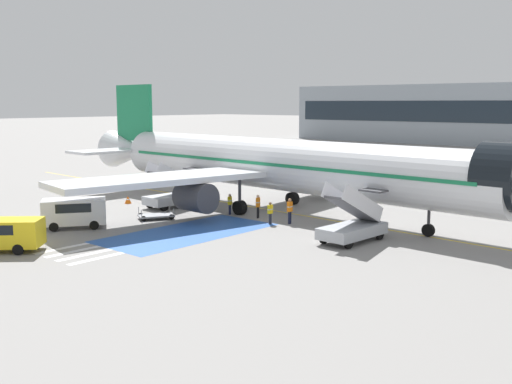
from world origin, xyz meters
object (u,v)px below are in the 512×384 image
object	(u,v)px
ground_crew_0	(270,212)
traffic_cone_0	(128,200)
fuel_tanker	(362,166)
baggage_cart	(156,216)
ground_crew_3	(258,205)
terminal_building	(506,115)
boarding_stairs_aft	(174,195)
boarding_stairs_forward	(353,226)
airliner	(278,165)
ground_crew_1	(230,203)
ground_crew_2	(290,209)
service_van_0	(74,211)

from	to	relation	value
ground_crew_0	traffic_cone_0	xyz separation A→B (m)	(-15.05, -1.26, -0.58)
fuel_tanker	baggage_cart	world-z (taller)	fuel_tanker
ground_crew_3	terminal_building	world-z (taller)	terminal_building
boarding_stairs_aft	traffic_cone_0	distance (m)	4.62
boarding_stairs_forward	terminal_building	xyz separation A→B (m)	(-22.35, 92.37, 5.30)
airliner	boarding_stairs_aft	distance (m)	9.28
ground_crew_0	ground_crew_1	bearing A→B (deg)	73.23
boarding_stairs_aft	ground_crew_2	distance (m)	11.73
ground_crew_3	traffic_cone_0	world-z (taller)	ground_crew_3
boarding_stairs_aft	ground_crew_0	world-z (taller)	boarding_stairs_aft
airliner	ground_crew_2	xyz separation A→B (m)	(3.90, -3.38, -2.69)
ground_crew_2	ground_crew_0	bearing A→B (deg)	-47.00
airliner	ground_crew_1	world-z (taller)	airliner
fuel_tanker	terminal_building	distance (m)	65.99
ground_crew_0	ground_crew_3	world-z (taller)	ground_crew_3
airliner	ground_crew_1	xyz separation A→B (m)	(-1.85, -3.60, -2.83)
boarding_stairs_forward	baggage_cart	distance (m)	15.50
fuel_tanker	ground_crew_1	distance (m)	25.61
boarding_stairs_aft	fuel_tanker	xyz separation A→B (m)	(2.44, 25.94, 0.63)
ground_crew_2	airliner	bearing A→B (deg)	-132.81
airliner	ground_crew_0	xyz separation A→B (m)	(2.91, -4.38, -2.86)
baggage_cart	ground_crew_1	distance (m)	5.79
fuel_tanker	service_van_0	bearing A→B (deg)	176.79
baggage_cart	terminal_building	size ratio (longest dim) A/B	0.03
ground_crew_1	ground_crew_3	world-z (taller)	ground_crew_3
airliner	fuel_tanker	size ratio (longest dim) A/B	4.37
fuel_tanker	ground_crew_0	size ratio (longest dim) A/B	6.69
ground_crew_1	traffic_cone_0	bearing A→B (deg)	76.84
service_van_0	baggage_cart	world-z (taller)	service_van_0
boarding_stairs_forward	fuel_tanker	xyz separation A→B (m)	(-15.67, 26.89, 0.64)
service_van_0	traffic_cone_0	size ratio (longest dim) A/B	6.97
boarding_stairs_aft	fuel_tanker	bearing A→B (deg)	87.62
fuel_tanker	ground_crew_2	world-z (taller)	fuel_tanker
ground_crew_1	ground_crew_2	distance (m)	5.76
airliner	service_van_0	size ratio (longest dim) A/B	10.08
baggage_cart	ground_crew_2	world-z (taller)	ground_crew_2
airliner	baggage_cart	xyz separation A→B (m)	(-4.80, -8.53, -3.52)
service_van_0	ground_crew_0	world-z (taller)	service_van_0
baggage_cart	ground_crew_2	distance (m)	10.15
boarding_stairs_forward	traffic_cone_0	distance (m)	22.47
boarding_stairs_aft	ground_crew_1	distance (m)	5.98
ground_crew_2	terminal_building	bearing A→B (deg)	-171.90
ground_crew_1	traffic_cone_0	distance (m)	10.51
traffic_cone_0	boarding_stairs_forward	bearing A→B (deg)	1.29
boarding_stairs_forward	ground_crew_1	xyz separation A→B (m)	(-12.16, 1.53, -0.04)
ground_crew_3	traffic_cone_0	size ratio (longest dim) A/B	2.69
ground_crew_0	ground_crew_2	distance (m)	1.42
ground_crew_0	ground_crew_2	bearing A→B (deg)	-52.63
ground_crew_0	ground_crew_1	world-z (taller)	ground_crew_1
fuel_tanker	service_van_0	world-z (taller)	fuel_tanker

